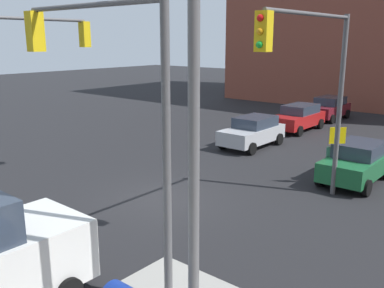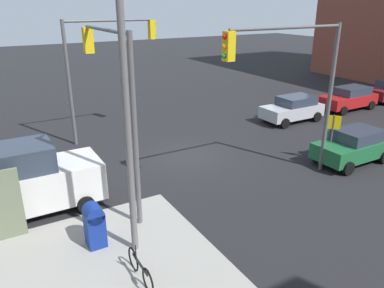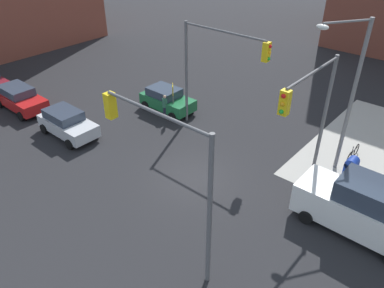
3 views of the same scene
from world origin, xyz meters
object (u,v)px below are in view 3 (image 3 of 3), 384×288
van_white_delivery (363,208)px  traffic_signal_se_corner (167,162)px  mailbox_blue (350,169)px  pedestrian_crossing (165,106)px  traffic_signal_ne_corner (311,108)px  sedan_silver (67,123)px  bicycle_leaning_on_fence (353,153)px  sedan_green (167,99)px  traffic_signal_nw_corner (215,60)px  street_lamp_corner (348,88)px  hatchback_red (20,98)px

van_white_delivery → traffic_signal_se_corner: bearing=-130.1°
mailbox_blue → pedestrian_crossing: bearing=-174.3°
traffic_signal_ne_corner → mailbox_blue: 4.81m
sedan_silver → van_white_delivery: van_white_delivery is taller
mailbox_blue → bicycle_leaning_on_fence: 2.32m
traffic_signal_ne_corner → bicycle_leaning_on_fence: bearing=76.4°
sedan_green → van_white_delivery: size_ratio=0.71×
traffic_signal_ne_corner → pedestrian_crossing: 11.02m
traffic_signal_se_corner → mailbox_blue: 10.87m
traffic_signal_ne_corner → sedan_silver: 14.47m
van_white_delivery → pedestrian_crossing: van_white_delivery is taller
pedestrian_crossing → traffic_signal_nw_corner: bearing=-27.6°
traffic_signal_nw_corner → traffic_signal_ne_corner: 7.03m
mailbox_blue → sedan_silver: (-14.96, -6.76, 0.08)m
street_lamp_corner → pedestrian_crossing: (-10.79, -1.69, -3.85)m
street_lamp_corner → sedan_green: 12.11m
traffic_signal_nw_corner → pedestrian_crossing: 5.23m
traffic_signal_se_corner → hatchback_red: (-16.88, 2.63, -3.76)m
hatchback_red → van_white_delivery: 22.49m
street_lamp_corner → mailbox_blue: (1.21, -0.49, -3.94)m
street_lamp_corner → sedan_green: bearing=-175.7°
traffic_signal_se_corner → hatchback_red: size_ratio=1.49×
traffic_signal_se_corner → sedan_green: (-9.01, 9.14, -3.77)m
traffic_signal_ne_corner → pedestrian_crossing: (-10.30, 1.16, -3.74)m
traffic_signal_se_corner → street_lamp_corner: street_lamp_corner is taller
traffic_signal_ne_corner → hatchback_red: size_ratio=1.49×
traffic_signal_se_corner → sedan_green: bearing=134.6°
traffic_signal_se_corner → traffic_signal_ne_corner: (1.93, 7.14, -0.01)m
pedestrian_crossing → van_white_delivery: bearing=-47.1°
traffic_signal_nw_corner → traffic_signal_ne_corner: same height
van_white_delivery → bicycle_leaning_on_fence: (-2.27, 5.40, -0.93)m
street_lamp_corner → hatchback_red: size_ratio=1.83×
traffic_signal_se_corner → van_white_delivery: 8.88m
hatchback_red → sedan_green: bearing=39.6°
traffic_signal_nw_corner → street_lamp_corner: street_lamp_corner is taller
sedan_green → traffic_signal_nw_corner: bearing=-1.9°
traffic_signal_nw_corner → traffic_signal_ne_corner: size_ratio=1.00×
traffic_signal_ne_corner → mailbox_blue: bearing=54.2°
pedestrian_crossing → mailbox_blue: bearing=-33.1°
street_lamp_corner → bicycle_leaning_on_fence: (0.61, 1.70, -4.35)m
sedan_silver → bicycle_leaning_on_fence: sedan_silver is taller
mailbox_blue → hatchback_red: (-20.52, -6.87, 0.08)m
traffic_signal_nw_corner → mailbox_blue: size_ratio=4.55×
pedestrian_crossing → hatchback_red: bearing=174.8°
van_white_delivery → pedestrian_crossing: 13.82m
hatchback_red → mailbox_blue: bearing=18.5°
traffic_signal_ne_corner → sedan_silver: traffic_signal_ne_corner is taller
bicycle_leaning_on_fence → traffic_signal_nw_corner: bearing=-161.1°
mailbox_blue → pedestrian_crossing: (-12.00, -1.20, 0.09)m
traffic_signal_nw_corner → sedan_green: 5.65m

